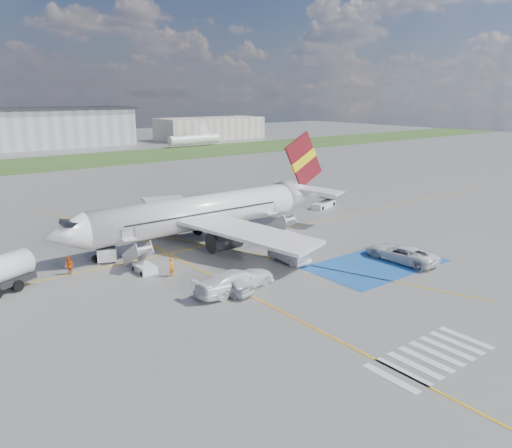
# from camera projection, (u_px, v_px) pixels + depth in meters

# --- Properties ---
(ground) EXTENTS (400.00, 400.00, 0.00)m
(ground) POSITION_uv_depth(u_px,v_px,m) (276.00, 275.00, 47.47)
(ground) COLOR #60605E
(ground) RESTS_ON ground
(grass_strip) EXTENTS (400.00, 30.00, 0.01)m
(grass_strip) POSITION_uv_depth(u_px,v_px,m) (22.00, 165.00, 120.06)
(grass_strip) COLOR #2D4C1E
(grass_strip) RESTS_ON ground
(taxiway_line_main) EXTENTS (120.00, 0.20, 0.01)m
(taxiway_line_main) POSITION_uv_depth(u_px,v_px,m) (208.00, 245.00, 56.63)
(taxiway_line_main) COLOR gold
(taxiway_line_main) RESTS_ON ground
(taxiway_line_cross) EXTENTS (0.20, 60.00, 0.01)m
(taxiway_line_cross) POSITION_uv_depth(u_px,v_px,m) (311.00, 326.00, 36.86)
(taxiway_line_cross) COLOR gold
(taxiway_line_cross) RESTS_ON ground
(taxiway_line_diag) EXTENTS (20.71, 56.45, 0.01)m
(taxiway_line_diag) POSITION_uv_depth(u_px,v_px,m) (208.00, 245.00, 56.63)
(taxiway_line_diag) COLOR gold
(taxiway_line_diag) RESTS_ON ground
(staging_box) EXTENTS (14.00, 8.00, 0.01)m
(staging_box) POSITION_uv_depth(u_px,v_px,m) (377.00, 264.00, 50.34)
(staging_box) COLOR #1A509D
(staging_box) RESTS_ON ground
(crosswalk) EXTENTS (9.00, 4.00, 0.01)m
(crosswalk) POSITION_uv_depth(u_px,v_px,m) (431.00, 356.00, 32.64)
(crosswalk) COLOR silver
(crosswalk) RESTS_ON ground
(terminal_centre) EXTENTS (48.00, 18.00, 12.00)m
(terminal_centre) POSITION_uv_depth(u_px,v_px,m) (55.00, 128.00, 160.97)
(terminal_centre) COLOR gray
(terminal_centre) RESTS_ON ground
(terminal_east) EXTENTS (40.00, 16.00, 8.00)m
(terminal_east) POSITION_uv_depth(u_px,v_px,m) (210.00, 128.00, 188.77)
(terminal_east) COLOR gray
(terminal_east) RESTS_ON ground
(airliner) EXTENTS (36.81, 32.95, 11.92)m
(airliner) POSITION_uv_depth(u_px,v_px,m) (209.00, 211.00, 58.20)
(airliner) COLOR silver
(airliner) RESTS_ON ground
(airstairs_fwd) EXTENTS (1.90, 5.20, 3.60)m
(airstairs_fwd) POSITION_uv_depth(u_px,v_px,m) (143.00, 265.00, 48.32)
(airstairs_fwd) COLOR silver
(airstairs_fwd) RESTS_ON ground
(airstairs_aft) EXTENTS (1.90, 5.20, 3.60)m
(airstairs_aft) POSITION_uv_depth(u_px,v_px,m) (287.00, 233.00, 59.30)
(airstairs_aft) COLOR silver
(airstairs_aft) RESTS_ON ground
(gpu_cart) EXTENTS (2.16, 1.77, 1.56)m
(gpu_cart) POSITION_uv_depth(u_px,v_px,m) (107.00, 256.00, 50.76)
(gpu_cart) COLOR silver
(gpu_cart) RESTS_ON ground
(belt_loader) EXTENTS (5.58, 3.29, 1.61)m
(belt_loader) POSITION_uv_depth(u_px,v_px,m) (324.00, 205.00, 75.47)
(belt_loader) COLOR silver
(belt_loader) RESTS_ON ground
(car_silver_a) EXTENTS (2.63, 4.76, 1.53)m
(car_silver_a) POSITION_uv_depth(u_px,v_px,m) (230.00, 285.00, 42.87)
(car_silver_a) COLOR silver
(car_silver_a) RESTS_ON ground
(car_silver_b) EXTENTS (2.09, 5.23, 1.69)m
(car_silver_b) POSITION_uv_depth(u_px,v_px,m) (289.00, 254.00, 50.87)
(car_silver_b) COLOR silver
(car_silver_b) RESTS_ON ground
(van_white_a) EXTENTS (2.99, 6.04, 2.22)m
(van_white_a) POSITION_uv_depth(u_px,v_px,m) (401.00, 251.00, 51.02)
(van_white_a) COLOR silver
(van_white_a) RESTS_ON ground
(van_white_b) EXTENTS (6.37, 3.17, 2.40)m
(van_white_b) POSITION_uv_depth(u_px,v_px,m) (236.00, 277.00, 43.45)
(van_white_b) COLOR white
(van_white_b) RESTS_ON ground
(crew_fwd) EXTENTS (0.80, 0.72, 1.83)m
(crew_fwd) POSITION_uv_depth(u_px,v_px,m) (172.00, 267.00, 46.84)
(crew_fwd) COLOR orange
(crew_fwd) RESTS_ON ground
(crew_nose) EXTENTS (0.89, 1.03, 1.81)m
(crew_nose) POSITION_uv_depth(u_px,v_px,m) (69.00, 266.00, 47.22)
(crew_nose) COLOR #E2550B
(crew_nose) RESTS_ON ground
(crew_aft) EXTENTS (1.00, 1.11, 1.82)m
(crew_aft) POSITION_uv_depth(u_px,v_px,m) (258.00, 239.00, 55.81)
(crew_aft) COLOR orange
(crew_aft) RESTS_ON ground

